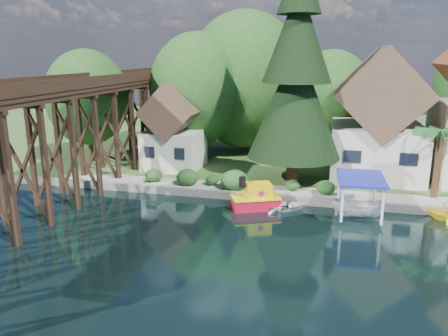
{
  "coord_description": "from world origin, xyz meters",
  "views": [
    {
      "loc": [
        3.0,
        -23.24,
        10.83
      ],
      "look_at": [
        -4.14,
        6.0,
        2.98
      ],
      "focal_mm": 35.0,
      "sensor_mm": 36.0,
      "label": 1
    }
  ],
  "objects": [
    {
      "name": "tugboat",
      "position": [
        -1.84,
        6.39,
        0.74
      ],
      "size": [
        3.89,
        3.11,
        2.48
      ],
      "color": "#B50C26",
      "rests_on": "ground"
    },
    {
      "name": "palm_tree",
      "position": [
        10.84,
        10.45,
        5.22
      ],
      "size": [
        4.72,
        4.72,
        5.41
      ],
      "color": "#382314",
      "rests_on": "bank"
    },
    {
      "name": "shrubs",
      "position": [
        -4.6,
        9.26,
        1.23
      ],
      "size": [
        15.76,
        2.47,
        1.7
      ],
      "color": "#163D15",
      "rests_on": "bank"
    },
    {
      "name": "boat_canopy",
      "position": [
        5.28,
        6.34,
        1.22
      ],
      "size": [
        3.61,
        4.52,
        2.85
      ],
      "color": "silver",
      "rests_on": "ground"
    },
    {
      "name": "trestle_bridge",
      "position": [
        -16.0,
        5.17,
        5.35
      ],
      "size": [
        4.12,
        44.18,
        9.3
      ],
      "color": "black",
      "rests_on": "ground"
    },
    {
      "name": "boat_yellow",
      "position": [
        10.96,
        7.1,
        0.66
      ],
      "size": [
        2.81,
        2.53,
        1.31
      ],
      "primitive_type": "imported",
      "rotation": [
        0.0,
        0.0,
        1.41
      ],
      "color": "yellow",
      "rests_on": "ground"
    },
    {
      "name": "shed",
      "position": [
        -11.0,
        14.5,
        3.83
      ],
      "size": [
        5.09,
        5.4,
        7.85
      ],
      "color": "beige",
      "rests_on": "bank"
    },
    {
      "name": "bank",
      "position": [
        0.0,
        34.0,
        0.25
      ],
      "size": [
        140.0,
        52.0,
        0.5
      ],
      "primitive_type": "cube",
      "color": "#314E1F",
      "rests_on": "ground"
    },
    {
      "name": "ground",
      "position": [
        0.0,
        0.0,
        0.0
      ],
      "size": [
        140.0,
        140.0,
        0.0
      ],
      "primitive_type": "plane",
      "color": "black",
      "rests_on": "ground"
    },
    {
      "name": "house_left",
      "position": [
        7.0,
        16.0,
        5.14
      ],
      "size": [
        7.64,
        8.64,
        11.02
      ],
      "color": "beige",
      "rests_on": "bank"
    },
    {
      "name": "conifer",
      "position": [
        0.25,
        11.81,
        9.34
      ],
      "size": [
        7.46,
        7.46,
        18.36
      ],
      "color": "#382314",
      "rests_on": "bank"
    },
    {
      "name": "seawall",
      "position": [
        4.0,
        8.0,
        0.31
      ],
      "size": [
        60.0,
        0.4,
        0.62
      ],
      "primitive_type": "cube",
      "color": "slate",
      "rests_on": "ground"
    },
    {
      "name": "promenade",
      "position": [
        6.0,
        9.3,
        0.53
      ],
      "size": [
        50.0,
        2.6,
        0.06
      ],
      "primitive_type": "cube",
      "color": "gray",
      "rests_on": "bank"
    },
    {
      "name": "boat_white_a",
      "position": [
        0.03,
        6.7,
        0.35
      ],
      "size": [
        3.94,
        3.27,
        0.71
      ],
      "primitive_type": "imported",
      "rotation": [
        0.0,
        0.0,
        1.85
      ],
      "color": "white",
      "rests_on": "ground"
    },
    {
      "name": "bg_trees",
      "position": [
        1.0,
        21.25,
        7.29
      ],
      "size": [
        49.9,
        13.3,
        10.57
      ],
      "color": "#382314",
      "rests_on": "bank"
    }
  ]
}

